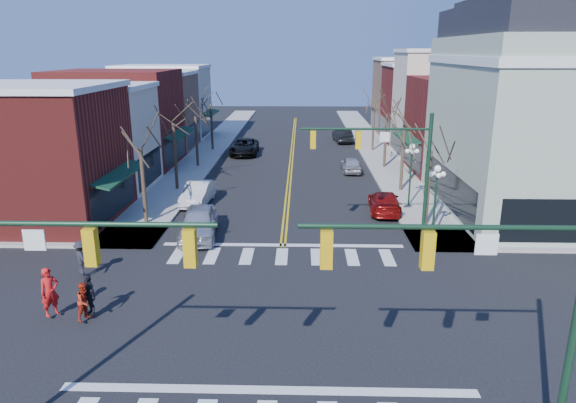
# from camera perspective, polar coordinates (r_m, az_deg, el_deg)

# --- Properties ---
(ground) EXTENTS (160.00, 160.00, 0.00)m
(ground) POSITION_cam_1_polar(r_m,az_deg,el_deg) (20.89, -1.36, -12.67)
(ground) COLOR black
(ground) RESTS_ON ground
(sidewalk_left) EXTENTS (3.50, 70.00, 0.15)m
(sidewalk_left) POSITION_cam_1_polar(r_m,az_deg,el_deg) (40.71, -12.35, 1.71)
(sidewalk_left) COLOR #9E9B93
(sidewalk_left) RESTS_ON ground
(sidewalk_right) EXTENTS (3.50, 70.00, 0.15)m
(sidewalk_right) POSITION_cam_1_polar(r_m,az_deg,el_deg) (40.29, 12.61, 1.54)
(sidewalk_right) COLOR #9E9B93
(sidewalk_right) RESTS_ON ground
(bldg_left_brick_a) EXTENTS (10.00, 8.50, 8.00)m
(bldg_left_brick_a) POSITION_cam_1_polar(r_m,az_deg,el_deg) (34.75, -26.89, 4.45)
(bldg_left_brick_a) COLOR maroon
(bldg_left_brick_a) RESTS_ON ground
(bldg_left_stucco_a) EXTENTS (10.00, 7.00, 7.50)m
(bldg_left_stucco_a) POSITION_cam_1_polar(r_m,az_deg,el_deg) (41.66, -21.93, 6.41)
(bldg_left_stucco_a) COLOR beige
(bldg_left_stucco_a) RESTS_ON ground
(bldg_left_brick_b) EXTENTS (10.00, 9.00, 8.50)m
(bldg_left_brick_b) POSITION_cam_1_polar(r_m,az_deg,el_deg) (48.96, -18.37, 8.69)
(bldg_left_brick_b) COLOR maroon
(bldg_left_brick_b) RESTS_ON ground
(bldg_left_tan) EXTENTS (10.00, 7.50, 7.80)m
(bldg_left_tan) POSITION_cam_1_polar(r_m,az_deg,el_deg) (56.78, -15.57, 9.52)
(bldg_left_tan) COLOR #9F7558
(bldg_left_tan) RESTS_ON ground
(bldg_left_stucco_b) EXTENTS (10.00, 8.00, 8.20)m
(bldg_left_stucco_b) POSITION_cam_1_polar(r_m,az_deg,el_deg) (64.17, -13.60, 10.58)
(bldg_left_stucco_b) COLOR beige
(bldg_left_stucco_b) RESTS_ON ground
(bldg_right_brick_a) EXTENTS (10.00, 8.50, 8.00)m
(bldg_right_brick_a) POSITION_cam_1_polar(r_m,az_deg,el_deg) (46.72, 19.82, 7.91)
(bldg_right_brick_a) COLOR maroon
(bldg_right_brick_a) RESTS_ON ground
(bldg_right_stucco) EXTENTS (10.00, 7.00, 10.00)m
(bldg_right_stucco) POSITION_cam_1_polar(r_m,az_deg,el_deg) (53.98, 17.41, 10.22)
(bldg_right_stucco) COLOR beige
(bldg_right_stucco) RESTS_ON ground
(bldg_right_brick_b) EXTENTS (10.00, 8.00, 8.50)m
(bldg_right_brick_b) POSITION_cam_1_polar(r_m,az_deg,el_deg) (61.27, 15.49, 10.33)
(bldg_right_brick_b) COLOR maroon
(bldg_right_brick_b) RESTS_ON ground
(bldg_right_tan) EXTENTS (10.00, 8.00, 9.00)m
(bldg_right_tan) POSITION_cam_1_polar(r_m,az_deg,el_deg) (69.01, 13.94, 11.27)
(bldg_right_tan) COLOR #9F7558
(bldg_right_tan) RESTS_ON ground
(victorian_corner) EXTENTS (12.25, 14.25, 13.30)m
(victorian_corner) POSITION_cam_1_polar(r_m,az_deg,el_deg) (36.39, 27.14, 9.15)
(victorian_corner) COLOR #A3B29A
(victorian_corner) RESTS_ON ground
(traffic_mast_near_left) EXTENTS (6.60, 0.28, 7.20)m
(traffic_mast_near_left) POSITION_cam_1_polar(r_m,az_deg,el_deg) (13.76, -27.24, -8.85)
(traffic_mast_near_left) COLOR #14331E
(traffic_mast_near_left) RESTS_ON ground
(traffic_mast_near_right) EXTENTS (6.60, 0.28, 7.20)m
(traffic_mast_near_right) POSITION_cam_1_polar(r_m,az_deg,el_deg) (12.96, 22.39, -9.78)
(traffic_mast_near_right) COLOR #14331E
(traffic_mast_near_right) RESTS_ON ground
(traffic_mast_far_right) EXTENTS (6.60, 0.28, 7.20)m
(traffic_mast_far_right) POSITION_cam_1_polar(r_m,az_deg,el_deg) (26.60, 11.43, 4.29)
(traffic_mast_far_right) COLOR #14331E
(traffic_mast_far_right) RESTS_ON ground
(lamppost_corner) EXTENTS (0.36, 0.36, 4.33)m
(lamppost_corner) POSITION_cam_1_polar(r_m,az_deg,el_deg) (28.61, 16.11, 1.21)
(lamppost_corner) COLOR #14331E
(lamppost_corner) RESTS_ON ground
(lamppost_midblock) EXTENTS (0.36, 0.36, 4.33)m
(lamppost_midblock) POSITION_cam_1_polar(r_m,az_deg,el_deg) (34.76, 13.53, 4.03)
(lamppost_midblock) COLOR #14331E
(lamppost_midblock) RESTS_ON ground
(tree_left_a) EXTENTS (0.24, 0.24, 4.76)m
(tree_left_a) POSITION_cam_1_polar(r_m,az_deg,el_deg) (31.66, -15.75, 1.59)
(tree_left_a) COLOR #382B21
(tree_left_a) RESTS_ON ground
(tree_left_b) EXTENTS (0.24, 0.24, 5.04)m
(tree_left_b) POSITION_cam_1_polar(r_m,az_deg,el_deg) (39.14, -12.41, 4.80)
(tree_left_b) COLOR #382B21
(tree_left_b) RESTS_ON ground
(tree_left_c) EXTENTS (0.24, 0.24, 4.55)m
(tree_left_c) POSITION_cam_1_polar(r_m,az_deg,el_deg) (46.85, -10.10, 6.50)
(tree_left_c) COLOR #382B21
(tree_left_c) RESTS_ON ground
(tree_left_d) EXTENTS (0.24, 0.24, 4.90)m
(tree_left_d) POSITION_cam_1_polar(r_m,az_deg,el_deg) (54.59, -8.47, 8.15)
(tree_left_d) COLOR #382B21
(tree_left_d) RESTS_ON ground
(tree_right_a) EXTENTS (0.24, 0.24, 4.62)m
(tree_right_a) POSITION_cam_1_polar(r_m,az_deg,el_deg) (31.16, 15.27, 1.26)
(tree_right_a) COLOR #382B21
(tree_right_a) RESTS_ON ground
(tree_right_b) EXTENTS (0.24, 0.24, 5.18)m
(tree_right_b) POSITION_cam_1_polar(r_m,az_deg,el_deg) (38.71, 12.60, 4.77)
(tree_right_b) COLOR #382B21
(tree_right_b) RESTS_ON ground
(tree_right_c) EXTENTS (0.24, 0.24, 4.83)m
(tree_right_c) POSITION_cam_1_polar(r_m,az_deg,el_deg) (46.48, 10.77, 6.56)
(tree_right_c) COLOR #382B21
(tree_right_c) RESTS_ON ground
(tree_right_d) EXTENTS (0.24, 0.24, 4.97)m
(tree_right_d) POSITION_cam_1_polar(r_m,az_deg,el_deg) (54.29, 9.46, 8.10)
(tree_right_d) COLOR #382B21
(tree_right_d) RESTS_ON ground
(car_left_near) EXTENTS (2.50, 5.18, 1.71)m
(car_left_near) POSITION_cam_1_polar(r_m,az_deg,el_deg) (29.31, -9.92, -2.32)
(car_left_near) COLOR silver
(car_left_near) RESTS_ON ground
(car_left_mid) EXTENTS (1.83, 4.64, 1.50)m
(car_left_mid) POSITION_cam_1_polar(r_m,az_deg,el_deg) (35.72, -9.97, 0.92)
(car_left_mid) COLOR silver
(car_left_mid) RESTS_ON ground
(car_left_far) EXTENTS (2.70, 5.73, 1.58)m
(car_left_far) POSITION_cam_1_polar(r_m,az_deg,el_deg) (52.34, -4.86, 6.07)
(car_left_far) COLOR black
(car_left_far) RESTS_ON ground
(car_right_near) EXTENTS (2.24, 4.83, 1.37)m
(car_right_near) POSITION_cam_1_polar(r_m,az_deg,el_deg) (33.95, 10.66, -0.06)
(car_right_near) COLOR maroon
(car_right_near) RESTS_ON ground
(car_right_mid) EXTENTS (1.63, 3.95, 1.34)m
(car_right_mid) POSITION_cam_1_polar(r_m,az_deg,el_deg) (44.83, 7.01, 4.10)
(car_right_mid) COLOR #BBBBC0
(car_right_mid) RESTS_ON ground
(car_right_far) EXTENTS (2.19, 4.95, 1.58)m
(car_right_far) POSITION_cam_1_polar(r_m,az_deg,el_deg) (59.74, 6.07, 7.33)
(car_right_far) COLOR black
(car_right_far) RESTS_ON ground
(pedestrian_red_a) EXTENTS (0.83, 0.85, 1.98)m
(pedestrian_red_a) POSITION_cam_1_polar(r_m,az_deg,el_deg) (22.29, -24.96, -9.08)
(pedestrian_red_a) COLOR red
(pedestrian_red_a) RESTS_ON sidewalk_left
(pedestrian_red_b) EXTENTS (0.85, 0.93, 1.54)m
(pedestrian_red_b) POSITION_cam_1_polar(r_m,az_deg,el_deg) (21.51, -21.62, -10.25)
(pedestrian_red_b) COLOR #AE2612
(pedestrian_red_b) RESTS_ON sidewalk_left
(pedestrian_dark_a) EXTENTS (0.97, 0.99, 1.67)m
(pedestrian_dark_a) POSITION_cam_1_polar(r_m,az_deg,el_deg) (21.81, -21.23, -9.63)
(pedestrian_dark_a) COLOR black
(pedestrian_dark_a) RESTS_ON sidewalk_left
(pedestrian_dark_b) EXTENTS (1.20, 1.18, 1.66)m
(pedestrian_dark_b) POSITION_cam_1_polar(r_m,az_deg,el_deg) (25.59, -21.95, -5.85)
(pedestrian_dark_b) COLOR black
(pedestrian_dark_b) RESTS_ON sidewalk_left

